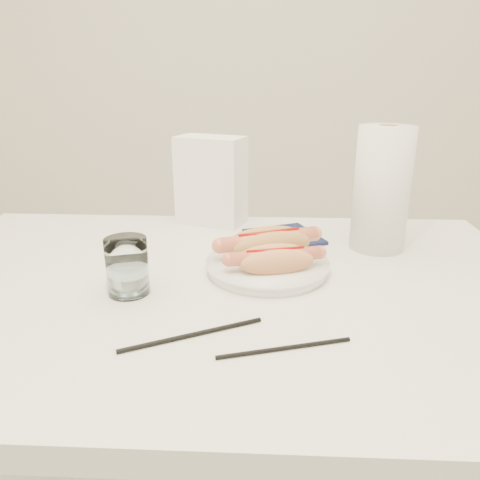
{
  "coord_description": "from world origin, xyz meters",
  "views": [
    {
      "loc": [
        0.08,
        -0.76,
        1.1
      ],
      "look_at": [
        0.05,
        0.03,
        0.82
      ],
      "focal_mm": 35.06,
      "sensor_mm": 36.0,
      "label": 1
    }
  ],
  "objects_px": {
    "hotdog_left": "(269,243)",
    "napkin_box": "(211,181)",
    "table": "(215,311)",
    "hotdog_right": "(275,260)",
    "paper_towel_roll": "(382,189)",
    "plate": "(267,267)",
    "water_glass": "(127,266)"
  },
  "relations": [
    {
      "from": "hotdog_right",
      "to": "water_glass",
      "type": "bearing_deg",
      "value": 179.15
    },
    {
      "from": "plate",
      "to": "hotdog_right",
      "type": "relative_size",
      "value": 1.32
    },
    {
      "from": "plate",
      "to": "napkin_box",
      "type": "xyz_separation_m",
      "value": [
        -0.14,
        0.3,
        0.1
      ]
    },
    {
      "from": "water_glass",
      "to": "hotdog_right",
      "type": "bearing_deg",
      "value": 14.19
    },
    {
      "from": "napkin_box",
      "to": "table",
      "type": "bearing_deg",
      "value": -63.83
    },
    {
      "from": "hotdog_left",
      "to": "hotdog_right",
      "type": "height_order",
      "value": "hotdog_left"
    },
    {
      "from": "table",
      "to": "paper_towel_roll",
      "type": "relative_size",
      "value": 4.7
    },
    {
      "from": "table",
      "to": "hotdog_right",
      "type": "relative_size",
      "value": 7.15
    },
    {
      "from": "hotdog_left",
      "to": "napkin_box",
      "type": "relative_size",
      "value": 0.92
    },
    {
      "from": "plate",
      "to": "water_glass",
      "type": "xyz_separation_m",
      "value": [
        -0.23,
        -0.1,
        0.04
      ]
    },
    {
      "from": "water_glass",
      "to": "paper_towel_roll",
      "type": "xyz_separation_m",
      "value": [
        0.47,
        0.24,
        0.08
      ]
    },
    {
      "from": "table",
      "to": "hotdog_left",
      "type": "xyz_separation_m",
      "value": [
        0.1,
        0.08,
        0.1
      ]
    },
    {
      "from": "hotdog_left",
      "to": "paper_towel_roll",
      "type": "distance_m",
      "value": 0.27
    },
    {
      "from": "paper_towel_roll",
      "to": "plate",
      "type": "bearing_deg",
      "value": -148.53
    },
    {
      "from": "hotdog_left",
      "to": "napkin_box",
      "type": "xyz_separation_m",
      "value": [
        -0.14,
        0.27,
        0.06
      ]
    },
    {
      "from": "table",
      "to": "plate",
      "type": "xyz_separation_m",
      "value": [
        0.1,
        0.05,
        0.07
      ]
    },
    {
      "from": "table",
      "to": "hotdog_right",
      "type": "height_order",
      "value": "hotdog_right"
    },
    {
      "from": "table",
      "to": "hotdog_right",
      "type": "distance_m",
      "value": 0.15
    },
    {
      "from": "plate",
      "to": "napkin_box",
      "type": "distance_m",
      "value": 0.35
    },
    {
      "from": "water_glass",
      "to": "table",
      "type": "bearing_deg",
      "value": 20.72
    },
    {
      "from": "hotdog_right",
      "to": "napkin_box",
      "type": "relative_size",
      "value": 0.79
    },
    {
      "from": "hotdog_left",
      "to": "water_glass",
      "type": "bearing_deg",
      "value": -173.72
    },
    {
      "from": "hotdog_right",
      "to": "water_glass",
      "type": "relative_size",
      "value": 1.72
    },
    {
      "from": "table",
      "to": "plate",
      "type": "height_order",
      "value": "plate"
    },
    {
      "from": "table",
      "to": "napkin_box",
      "type": "height_order",
      "value": "napkin_box"
    },
    {
      "from": "table",
      "to": "paper_towel_roll",
      "type": "bearing_deg",
      "value": 29.94
    },
    {
      "from": "hotdog_left",
      "to": "hotdog_right",
      "type": "xyz_separation_m",
      "value": [
        0.01,
        -0.07,
        -0.0
      ]
    },
    {
      "from": "napkin_box",
      "to": "paper_towel_roll",
      "type": "relative_size",
      "value": 0.83
    },
    {
      "from": "hotdog_left",
      "to": "plate",
      "type": "bearing_deg",
      "value": -117.37
    },
    {
      "from": "plate",
      "to": "paper_towel_roll",
      "type": "relative_size",
      "value": 0.87
    },
    {
      "from": "table",
      "to": "hotdog_left",
      "type": "height_order",
      "value": "hotdog_left"
    },
    {
      "from": "plate",
      "to": "hotdog_left",
      "type": "xyz_separation_m",
      "value": [
        0.0,
        0.04,
        0.03
      ]
    }
  ]
}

